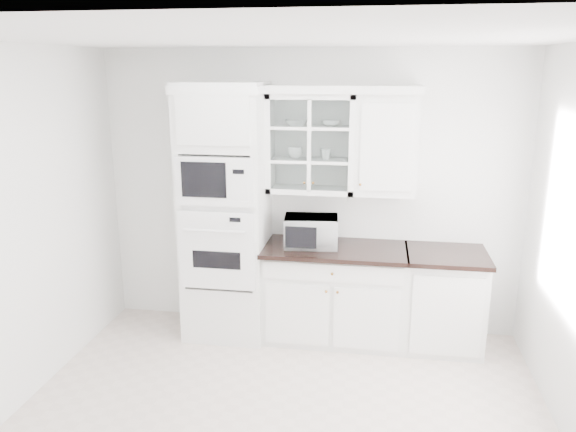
# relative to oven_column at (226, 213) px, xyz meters

# --- Properties ---
(ground) EXTENTS (4.00, 3.50, 0.01)m
(ground) POSITION_rel_oven_column_xyz_m (0.75, -1.42, -1.19)
(ground) COLOR beige
(ground) RESTS_ON ground
(room_shell) EXTENTS (4.00, 3.50, 2.70)m
(room_shell) POSITION_rel_oven_column_xyz_m (0.75, -0.99, 0.58)
(room_shell) COLOR white
(room_shell) RESTS_ON ground
(oven_column) EXTENTS (0.76, 0.68, 2.40)m
(oven_column) POSITION_rel_oven_column_xyz_m (0.00, 0.00, 0.00)
(oven_column) COLOR white
(oven_column) RESTS_ON ground
(base_cabinet_run) EXTENTS (1.32, 0.67, 0.92)m
(base_cabinet_run) POSITION_rel_oven_column_xyz_m (1.03, 0.03, -0.74)
(base_cabinet_run) COLOR white
(base_cabinet_run) RESTS_ON ground
(extra_base_cabinet) EXTENTS (0.72, 0.67, 0.92)m
(extra_base_cabinet) POSITION_rel_oven_column_xyz_m (2.03, 0.03, -0.74)
(extra_base_cabinet) COLOR white
(extra_base_cabinet) RESTS_ON ground
(upper_cabinet_glass) EXTENTS (0.80, 0.33, 0.90)m
(upper_cabinet_glass) POSITION_rel_oven_column_xyz_m (0.78, 0.17, 0.65)
(upper_cabinet_glass) COLOR white
(upper_cabinet_glass) RESTS_ON room_shell
(upper_cabinet_solid) EXTENTS (0.55, 0.33, 0.90)m
(upper_cabinet_solid) POSITION_rel_oven_column_xyz_m (1.46, 0.17, 0.65)
(upper_cabinet_solid) COLOR white
(upper_cabinet_solid) RESTS_ON room_shell
(crown_molding) EXTENTS (2.14, 0.38, 0.07)m
(crown_molding) POSITION_rel_oven_column_xyz_m (0.68, 0.14, 1.14)
(crown_molding) COLOR white
(crown_molding) RESTS_ON room_shell
(countertop_microwave) EXTENTS (0.52, 0.45, 0.28)m
(countertop_microwave) POSITION_rel_oven_column_xyz_m (0.80, 0.02, -0.14)
(countertop_microwave) COLOR white
(countertop_microwave) RESTS_ON base_cabinet_run
(bowl_a) EXTENTS (0.23, 0.23, 0.05)m
(bowl_a) POSITION_rel_oven_column_xyz_m (0.65, 0.16, 0.84)
(bowl_a) COLOR white
(bowl_a) RESTS_ON upper_cabinet_glass
(bowl_b) EXTENTS (0.19, 0.19, 0.05)m
(bowl_b) POSITION_rel_oven_column_xyz_m (0.96, 0.18, 0.84)
(bowl_b) COLOR white
(bowl_b) RESTS_ON upper_cabinet_glass
(cup_a) EXTENTS (0.16, 0.16, 0.10)m
(cup_a) POSITION_rel_oven_column_xyz_m (0.63, 0.18, 0.56)
(cup_a) COLOR white
(cup_a) RESTS_ON upper_cabinet_glass
(cup_b) EXTENTS (0.11, 0.11, 0.10)m
(cup_b) POSITION_rel_oven_column_xyz_m (0.92, 0.15, 0.56)
(cup_b) COLOR white
(cup_b) RESTS_ON upper_cabinet_glass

